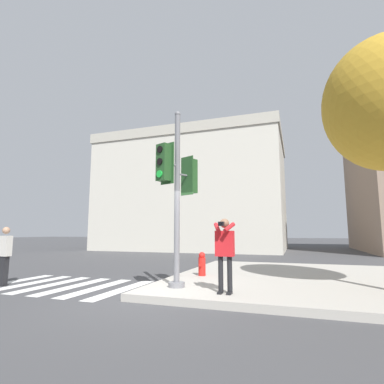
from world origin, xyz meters
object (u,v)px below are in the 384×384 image
object	(u,v)px
traffic_signal_pole	(177,185)
person_photographer	(225,248)
pedestrian_distant	(4,254)
fire_hydrant	(202,264)

from	to	relation	value
traffic_signal_pole	person_photographer	world-z (taller)	traffic_signal_pole
traffic_signal_pole	person_photographer	xyz separation A→B (m)	(1.28, -0.36, -1.52)
pedestrian_distant	fire_hydrant	size ratio (longest dim) A/B	2.29
traffic_signal_pole	person_photographer	bearing A→B (deg)	-15.62
traffic_signal_pole	pedestrian_distant	world-z (taller)	traffic_signal_pole
person_photographer	fire_hydrant	world-z (taller)	person_photographer
traffic_signal_pole	person_photographer	distance (m)	2.02
pedestrian_distant	fire_hydrant	xyz separation A→B (m)	(5.04, 2.57, -0.35)
pedestrian_distant	fire_hydrant	distance (m)	5.67
fire_hydrant	traffic_signal_pole	bearing A→B (deg)	-90.14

